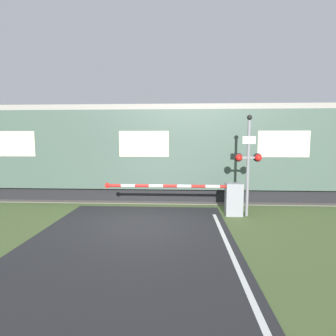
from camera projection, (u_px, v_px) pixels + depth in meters
The scene contains 5 objects.
ground_plane at pixel (140, 222), 8.74m from camera, with size 80.00×80.00×0.00m, color #4C6033.
track_bed at pixel (153, 196), 12.81m from camera, with size 36.00×3.20×0.13m.
train at pixel (148, 152), 12.59m from camera, with size 21.31×2.75×4.27m.
crossing_barrier at pixel (224, 197), 9.51m from camera, with size 5.05×0.44×1.19m.
signal_post at pixel (248, 160), 9.27m from camera, with size 0.97×0.26×3.61m.
Camera 1 is at (1.35, -8.44, 2.73)m, focal length 28.00 mm.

